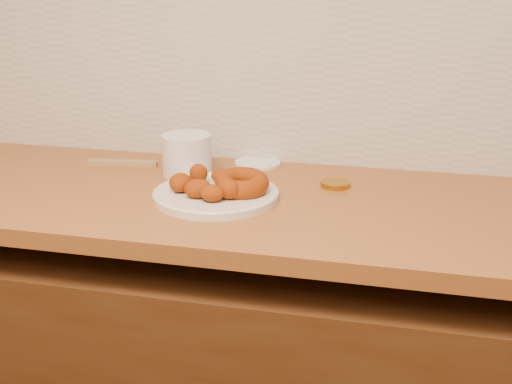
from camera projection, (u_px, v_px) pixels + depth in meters
The scene contains 9 objects.
butcher_block at pixel (69, 189), 1.61m from camera, with size 2.30×0.62×0.04m, color #955921.
backsplash at pixel (347, 52), 1.63m from camera, with size 3.60×0.02×0.60m, color beige.
donut_plate at pixel (216, 195), 1.48m from camera, with size 0.29×0.29×0.02m, color silver.
ring_donut at pixel (242, 183), 1.47m from camera, with size 0.13×0.13×0.04m, color #88310A.
fried_dough_chunks at pixel (206, 184), 1.46m from camera, with size 0.18×0.20×0.05m.
plastic_tub at pixel (187, 155), 1.64m from camera, with size 0.13×0.13×0.10m, color silver.
tub_lid at pixel (258, 163), 1.73m from camera, with size 0.12×0.12×0.01m, color silver.
brass_jar_lid at pixel (335, 184), 1.56m from camera, with size 0.07×0.07×0.01m, color #AB7A17.
wooden_utensil at pixel (122, 163), 1.72m from camera, with size 0.19×0.02×0.01m, color olive.
Camera 1 is at (0.15, 0.32, 1.41)m, focal length 45.00 mm.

